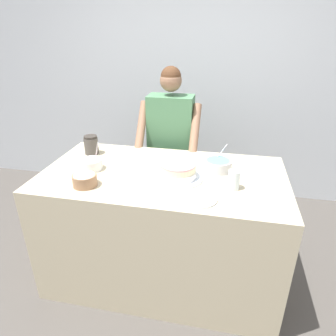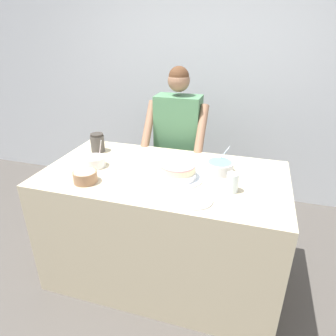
# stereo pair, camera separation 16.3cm
# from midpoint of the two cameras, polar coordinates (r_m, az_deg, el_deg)

# --- Properties ---
(ground_plane) EXTENTS (14.00, 14.00, 0.00)m
(ground_plane) POSITION_cam_midpoint_polar(r_m,az_deg,el_deg) (2.35, -5.79, -26.69)
(ground_plane) COLOR #4C4742
(wall_back) EXTENTS (10.00, 0.05, 2.60)m
(wall_back) POSITION_cam_midpoint_polar(r_m,az_deg,el_deg) (3.43, 3.37, 16.01)
(wall_back) COLOR silver
(wall_back) RESTS_ON ground_plane
(counter) EXTENTS (1.71, 0.92, 0.91)m
(counter) POSITION_cam_midpoint_polar(r_m,az_deg,el_deg) (2.35, -2.92, -11.04)
(counter) COLOR #C6B793
(counter) RESTS_ON ground_plane
(person_baker) EXTENTS (0.54, 0.45, 1.56)m
(person_baker) POSITION_cam_midpoint_polar(r_m,az_deg,el_deg) (2.75, -1.23, 5.67)
(person_baker) COLOR #2D2D38
(person_baker) RESTS_ON ground_plane
(cake) EXTENTS (0.35, 0.35, 0.11)m
(cake) POSITION_cam_midpoint_polar(r_m,az_deg,el_deg) (2.02, -0.40, -0.72)
(cake) COLOR silver
(cake) RESTS_ON counter
(frosting_bowl_pink) EXTENTS (0.16, 0.16, 0.20)m
(frosting_bowl_pink) POSITION_cam_midpoint_polar(r_m,az_deg,el_deg) (2.24, -16.44, 0.74)
(frosting_bowl_pink) COLOR white
(frosting_bowl_pink) RESTS_ON counter
(frosting_bowl_white) EXTENTS (0.16, 0.16, 0.08)m
(frosting_bowl_white) POSITION_cam_midpoint_polar(r_m,az_deg,el_deg) (2.02, -17.82, -2.16)
(frosting_bowl_white) COLOR #936B4C
(frosting_bowl_white) RESTS_ON counter
(frosting_bowl_blue) EXTENTS (0.19, 0.19, 0.18)m
(frosting_bowl_blue) POSITION_cam_midpoint_polar(r_m,az_deg,el_deg) (2.15, 7.36, 0.58)
(frosting_bowl_blue) COLOR silver
(frosting_bowl_blue) RESTS_ON counter
(drinking_glass) EXTENTS (0.08, 0.08, 0.12)m
(drinking_glass) POSITION_cam_midpoint_polar(r_m,az_deg,el_deg) (1.91, 10.08, -2.28)
(drinking_glass) COLOR silver
(drinking_glass) RESTS_ON counter
(ceramic_plate) EXTENTS (0.22, 0.22, 0.01)m
(ceramic_plate) POSITION_cam_midpoint_polar(r_m,az_deg,el_deg) (1.80, 3.24, -5.88)
(ceramic_plate) COLOR silver
(ceramic_plate) RESTS_ON counter
(stoneware_jar) EXTENTS (0.11, 0.11, 0.15)m
(stoneware_jar) POSITION_cam_midpoint_polar(r_m,az_deg,el_deg) (2.51, -16.24, 4.21)
(stoneware_jar) COLOR #4C4742
(stoneware_jar) RESTS_ON counter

